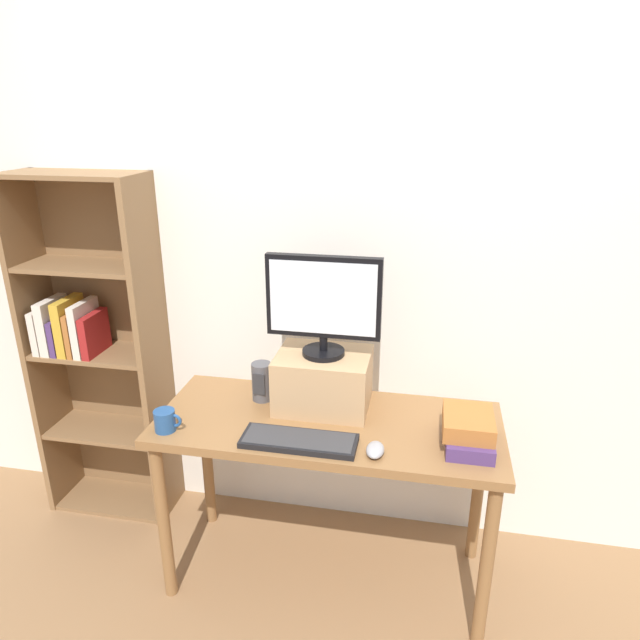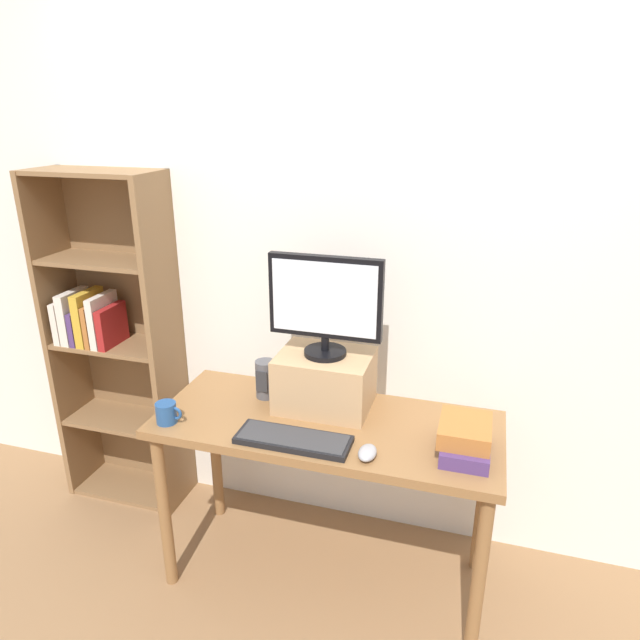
{
  "view_description": "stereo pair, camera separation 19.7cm",
  "coord_description": "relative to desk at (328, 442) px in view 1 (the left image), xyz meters",
  "views": [
    {
      "loc": [
        0.34,
        -1.92,
        1.92
      ],
      "look_at": [
        -0.04,
        0.05,
        1.17
      ],
      "focal_mm": 32.0,
      "sensor_mm": 36.0,
      "label": 1
    },
    {
      "loc": [
        0.54,
        -1.87,
        1.92
      ],
      "look_at": [
        -0.04,
        0.05,
        1.17
      ],
      "focal_mm": 32.0,
      "sensor_mm": 36.0,
      "label": 2
    }
  ],
  "objects": [
    {
      "name": "back_wall",
      "position": [
        0.0,
        0.46,
        0.63
      ],
      "size": [
        7.0,
        0.08,
        2.6
      ],
      "color": "silver",
      "rests_on": "ground_plane"
    },
    {
      "name": "desk",
      "position": [
        0.0,
        0.0,
        0.0
      ],
      "size": [
        1.35,
        0.56,
        0.76
      ],
      "color": "olive",
      "rests_on": "ground_plane"
    },
    {
      "name": "book_stack",
      "position": [
        0.53,
        -0.06,
        0.16
      ],
      "size": [
        0.18,
        0.26,
        0.12
      ],
      "color": "#4C336B",
      "rests_on": "desk"
    },
    {
      "name": "coffee_mug",
      "position": [
        -0.59,
        -0.19,
        0.14
      ],
      "size": [
        0.11,
        0.08,
        0.08
      ],
      "color": "#234C84",
      "rests_on": "desk"
    },
    {
      "name": "computer_monitor",
      "position": [
        -0.04,
        0.12,
        0.55
      ],
      "size": [
        0.45,
        0.17,
        0.4
      ],
      "color": "black",
      "rests_on": "riser_box"
    },
    {
      "name": "desk_speaker",
      "position": [
        -0.3,
        0.12,
        0.18
      ],
      "size": [
        0.08,
        0.09,
        0.16
      ],
      "color": "#4C4C51",
      "rests_on": "desk"
    },
    {
      "name": "ground_plane",
      "position": [
        0.0,
        0.0,
        -0.67
      ],
      "size": [
        12.0,
        12.0,
        0.0
      ],
      "primitive_type": "plane",
      "color": "olive"
    },
    {
      "name": "computer_mouse",
      "position": [
        0.21,
        -0.2,
        0.12
      ],
      "size": [
        0.06,
        0.1,
        0.04
      ],
      "color": "#99999E",
      "rests_on": "desk"
    },
    {
      "name": "keyboard",
      "position": [
        -0.07,
        -0.18,
        0.11
      ],
      "size": [
        0.42,
        0.15,
        0.02
      ],
      "color": "black",
      "rests_on": "desk"
    },
    {
      "name": "bookshelf_unit",
      "position": [
        -1.17,
        0.3,
        0.19
      ],
      "size": [
        0.61,
        0.28,
        1.66
      ],
      "color": "olive",
      "rests_on": "ground_plane"
    },
    {
      "name": "riser_box",
      "position": [
        -0.04,
        0.12,
        0.21
      ],
      "size": [
        0.37,
        0.29,
        0.23
      ],
      "color": "tan",
      "rests_on": "desk"
    }
  ]
}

